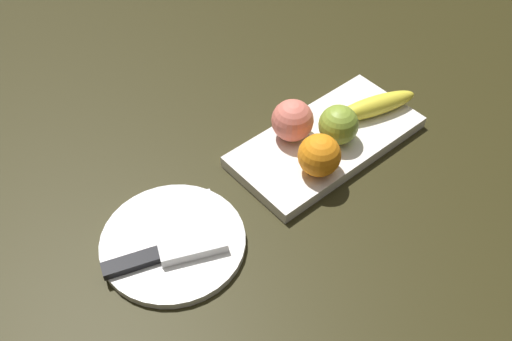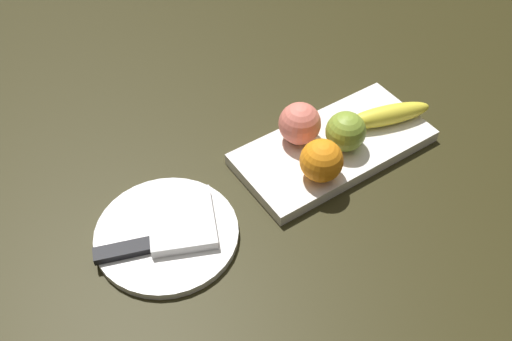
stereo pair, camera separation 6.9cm
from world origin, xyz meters
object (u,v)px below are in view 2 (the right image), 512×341
at_px(peach, 300,124).
at_px(dinner_plate, 167,235).
at_px(fruit_tray, 334,148).
at_px(apple, 346,131).
at_px(banana, 387,115).
at_px(folded_napkin, 182,221).
at_px(orange_near_apple, 322,161).
at_px(knife, 135,248).

relative_size(peach, dinner_plate, 0.33).
distance_m(fruit_tray, apple, 0.05).
xyz_separation_m(banana, folded_napkin, (-0.40, 0.01, -0.02)).
height_order(orange_near_apple, knife, orange_near_apple).
distance_m(fruit_tray, banana, 0.11).
xyz_separation_m(dinner_plate, knife, (-0.05, -0.00, 0.01)).
relative_size(banana, folded_napkin, 1.42).
height_order(apple, banana, apple).
bearing_deg(fruit_tray, apple, -58.51).
bearing_deg(orange_near_apple, folded_napkin, 169.24).
bearing_deg(fruit_tray, banana, -5.34).
relative_size(peach, folded_napkin, 0.63).
bearing_deg(dinner_plate, orange_near_apple, -9.64).
height_order(apple, peach, peach).
bearing_deg(folded_napkin, dinner_plate, 180.00).
distance_m(peach, folded_napkin, 0.26).
xyz_separation_m(orange_near_apple, peach, (0.02, 0.09, 0.00)).
height_order(folded_napkin, knife, folded_napkin).
xyz_separation_m(peach, dinner_plate, (-0.28, -0.04, -0.05)).
bearing_deg(folded_napkin, orange_near_apple, -10.76).
distance_m(orange_near_apple, folded_napkin, 0.24).
xyz_separation_m(orange_near_apple, knife, (-0.31, 0.04, -0.04)).
xyz_separation_m(fruit_tray, banana, (0.11, -0.01, 0.03)).
xyz_separation_m(apple, folded_napkin, (-0.30, 0.01, -0.03)).
distance_m(fruit_tray, orange_near_apple, 0.09).
bearing_deg(knife, folded_napkin, 21.01).
relative_size(fruit_tray, folded_napkin, 3.00).
height_order(orange_near_apple, dinner_plate, orange_near_apple).
bearing_deg(dinner_plate, peach, 8.77).
distance_m(dinner_plate, folded_napkin, 0.03).
xyz_separation_m(fruit_tray, apple, (0.01, -0.01, 0.04)).
bearing_deg(dinner_plate, banana, -1.33).
bearing_deg(orange_near_apple, apple, 22.19).
distance_m(apple, folded_napkin, 0.31).
relative_size(folded_napkin, knife, 0.64).
relative_size(banana, peach, 2.24).
relative_size(orange_near_apple, peach, 0.97).
height_order(fruit_tray, knife, knife).
bearing_deg(banana, apple, 18.55).
bearing_deg(peach, orange_near_apple, -104.27).
height_order(banana, orange_near_apple, orange_near_apple).
bearing_deg(peach, knife, -172.15).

